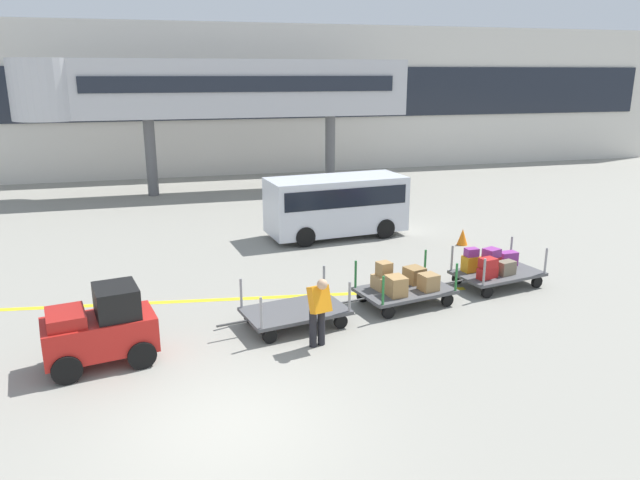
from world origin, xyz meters
TOP-DOWN VIEW (x-y plane):
  - ground_plane at (0.00, 0.00)m, footprint 120.00×120.00m
  - apron_lead_line at (-2.50, 6.10)m, footprint 18.95×2.86m
  - terminal_building at (0.00, 25.98)m, footprint 62.49×2.51m
  - jet_bridge at (1.56, 19.99)m, footprint 17.88×3.00m
  - baggage_tug at (-2.07, 2.82)m, footprint 2.27×1.57m
  - baggage_cart_lead at (2.01, 3.61)m, footprint 3.08×1.81m
  - baggage_cart_middle at (4.92, 4.18)m, footprint 3.08×1.81m
  - baggage_cart_tail at (7.81, 4.78)m, footprint 3.08×1.81m
  - baggage_handler at (2.25, 2.41)m, footprint 0.49×0.50m
  - shuttle_van at (5.16, 10.82)m, footprint 4.97×2.40m
  - safety_cone_near at (8.94, 8.61)m, footprint 0.36×0.36m

SIDE VIEW (x-z plane):
  - ground_plane at x=0.00m, z-range 0.00..0.00m
  - apron_lead_line at x=-2.50m, z-range 0.00..0.01m
  - safety_cone_near at x=8.94m, z-range 0.00..0.55m
  - baggage_cart_lead at x=2.01m, z-range -0.20..0.90m
  - baggage_cart_middle at x=4.92m, z-range -0.05..1.05m
  - baggage_cart_tail at x=7.81m, z-range -0.04..1.06m
  - baggage_tug at x=-2.07m, z-range -0.04..1.54m
  - baggage_handler at x=2.25m, z-range 0.08..1.65m
  - shuttle_van at x=5.16m, z-range 0.19..2.28m
  - terminal_building at x=0.00m, z-range 0.01..8.20m
  - jet_bridge at x=1.56m, z-range 1.75..7.94m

